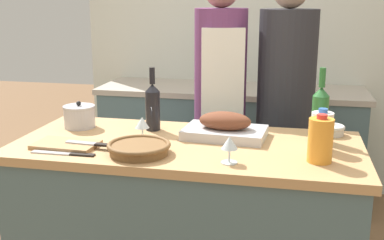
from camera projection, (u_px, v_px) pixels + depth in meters
name	position (u px, v px, depth m)	size (l,w,h in m)	color
kitchen_island	(187.00, 233.00, 2.29)	(1.57, 0.72, 0.91)	#4C666B
back_counter	(230.00, 143.00, 3.73)	(1.99, 0.60, 0.88)	#4C666B
back_wall	(238.00, 32.00, 3.86)	(2.49, 0.10, 2.55)	silver
roasting_pan	(225.00, 128.00, 2.25)	(0.40, 0.27, 0.12)	#BCBCC1
wicker_basket	(139.00, 148.00, 2.02)	(0.27, 0.27, 0.05)	brown
cutting_board	(66.00, 145.00, 2.12)	(0.28, 0.18, 0.02)	#AD7F51
stock_pot	(79.00, 116.00, 2.43)	(0.16, 0.16, 0.14)	#B7B7BC
mixing_bowl	(332.00, 130.00, 2.30)	(0.12, 0.12, 0.05)	beige
juice_jug	(320.00, 140.00, 1.91)	(0.10, 0.10, 0.20)	orange
milk_jug	(322.00, 131.00, 2.06)	(0.09, 0.09, 0.18)	white
wine_bottle_green	(153.00, 106.00, 2.36)	(0.07, 0.07, 0.31)	black
wine_bottle_dark	(320.00, 112.00, 2.18)	(0.08, 0.08, 0.34)	#28662D
wine_glass_left	(230.00, 144.00, 1.90)	(0.07, 0.07, 0.11)	silver
wine_glass_right	(142.00, 124.00, 2.22)	(0.07, 0.07, 0.11)	silver
knife_chef	(65.00, 154.00, 2.02)	(0.28, 0.03, 0.01)	#B7B7BC
knife_paring	(92.00, 144.00, 2.10)	(0.23, 0.05, 0.01)	#B7B7BC
condiment_bottle_tall	(229.00, 76.00, 3.63)	(0.06, 0.06, 0.18)	#234C28
condiment_bottle_short	(275.00, 77.00, 3.50)	(0.06, 0.06, 0.21)	#234C28
condiment_bottle_extra	(291.00, 80.00, 3.39)	(0.06, 0.06, 0.20)	maroon
person_cook_aproned	(220.00, 102.00, 2.86)	(0.31, 0.33, 1.68)	beige
person_cook_guest	(285.00, 105.00, 2.84)	(0.34, 0.34, 1.68)	beige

